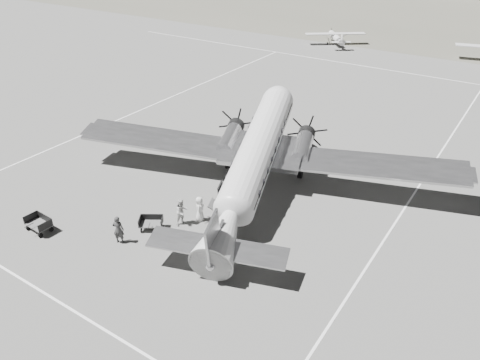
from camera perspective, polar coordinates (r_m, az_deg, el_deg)
name	(u,v)px	position (r m, az deg, el deg)	size (l,w,h in m)	color
ground	(222,197)	(35.44, -2.16, -2.09)	(260.00, 260.00, 0.00)	slate
taxi_line_near	(73,310)	(27.70, -19.72, -14.73)	(60.00, 0.15, 0.01)	white
taxi_line_right	(377,251)	(31.22, 16.33, -8.36)	(0.15, 80.00, 0.01)	white
taxi_line_left	(141,110)	(52.98, -11.96, 8.36)	(0.15, 60.00, 0.01)	white
taxi_line_horizon	(390,70)	(69.37, 17.78, 12.63)	(90.00, 0.15, 0.01)	white
grass_infield	(468,11)	(122.18, 26.00, 18.01)	(260.00, 90.00, 0.01)	#5A584C
dc3_airliner	(255,160)	(34.35, 1.84, 2.44)	(30.85, 21.41, 5.88)	silver
light_plane_left	(336,38)	(81.63, 11.58, 16.55)	(9.91, 8.04, 2.06)	silver
baggage_cart_near	(151,224)	(32.24, -10.78, -5.23)	(1.64, 1.16, 0.93)	#545454
baggage_cart_far	(39,224)	(34.29, -23.33, -4.98)	(1.84, 1.30, 1.04)	#545454
ground_crew	(118,229)	(31.19, -14.61, -5.86)	(0.73, 0.48, 2.00)	#333333
ramp_agent	(182,212)	(32.16, -7.08, -3.86)	(0.96, 0.75, 1.98)	#B5B5B2
passenger	(200,209)	(32.44, -4.93, -3.53)	(0.91, 0.59, 1.86)	silver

